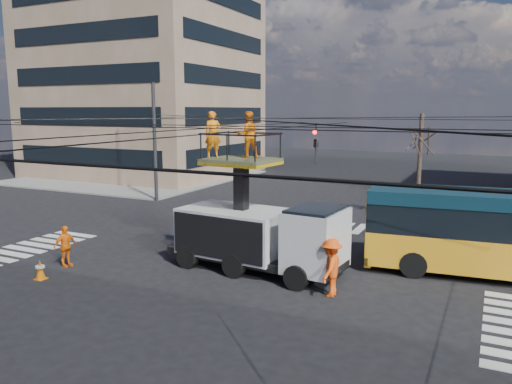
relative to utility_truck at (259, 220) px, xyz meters
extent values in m
plane|color=black|center=(-0.78, -1.51, -2.04)|extent=(120.00, 120.00, 0.00)
cube|color=slate|center=(-21.78, 19.49, -1.98)|extent=(18.00, 18.00, 0.12)
cube|color=#7D6950|center=(-22.78, 22.49, 12.96)|extent=(18.00, 16.00, 30.00)
cube|color=black|center=(-22.78, 14.49, 0.30)|extent=(15.30, 0.12, 1.50)
cube|color=black|center=(-13.78, 22.49, 0.30)|extent=(0.12, 13.60, 1.50)
cube|color=black|center=(-22.78, 14.49, 3.63)|extent=(15.30, 0.12, 1.50)
cube|color=black|center=(-13.78, 22.49, 3.63)|extent=(0.12, 13.60, 1.50)
cube|color=black|center=(-22.78, 14.49, 6.96)|extent=(15.30, 0.12, 1.50)
cube|color=black|center=(-13.78, 22.49, 6.96)|extent=(0.12, 13.60, 1.50)
cube|color=black|center=(-22.78, 14.49, 10.30)|extent=(15.30, 0.12, 1.50)
cube|color=black|center=(-13.78, 22.49, 10.30)|extent=(0.12, 13.60, 1.50)
cylinder|color=#2D2D30|center=(-12.78, 10.49, 1.96)|extent=(0.24, 0.24, 8.00)
cylinder|color=black|center=(-0.78, 10.49, 3.66)|extent=(24.00, 0.03, 0.03)
cylinder|color=black|center=(-0.78, -1.51, 3.86)|extent=(24.02, 24.02, 0.03)
cylinder|color=black|center=(-0.78, -1.51, 3.86)|extent=(24.02, 24.02, 0.03)
cylinder|color=black|center=(-0.78, -2.71, 3.56)|extent=(24.00, 0.03, 0.03)
cylinder|color=black|center=(-0.78, -0.31, 3.56)|extent=(24.00, 0.03, 0.03)
cylinder|color=black|center=(-1.98, -1.51, 3.46)|extent=(0.03, 24.00, 0.03)
cylinder|color=black|center=(0.42, -1.51, 3.46)|extent=(0.03, 24.00, 0.03)
imported|color=black|center=(1.72, 1.49, 3.06)|extent=(0.16, 0.20, 1.00)
imported|color=black|center=(-2.28, 3.49, 3.31)|extent=(0.26, 1.24, 0.50)
cylinder|color=#382B21|center=(4.22, 11.99, 0.96)|extent=(0.24, 0.24, 6.00)
cube|color=black|center=(-0.20, 0.01, -1.49)|extent=(7.17, 2.82, 0.30)
cube|color=#BCBEC0|center=(2.39, -0.22, -0.49)|extent=(2.01, 2.55, 2.20)
cube|color=black|center=(2.39, -0.22, 0.31)|extent=(1.80, 2.43, 0.80)
cube|color=#BCBEC0|center=(-1.09, 0.09, -0.59)|extent=(4.41, 2.86, 1.80)
cylinder|color=black|center=(2.09, -1.35, -1.59)|extent=(0.93, 0.43, 0.90)
cylinder|color=black|center=(2.30, 0.94, -1.59)|extent=(0.93, 0.43, 0.90)
cylinder|color=black|center=(-0.50, -1.12, -1.59)|extent=(0.93, 0.43, 0.90)
cylinder|color=black|center=(-0.29, 1.17, -1.59)|extent=(0.93, 0.43, 0.90)
cylinder|color=black|center=(-2.69, -0.92, -1.59)|extent=(0.93, 0.43, 0.90)
cylinder|color=black|center=(-2.48, 1.37, -1.59)|extent=(0.93, 0.43, 0.90)
cube|color=black|center=(-0.79, 0.06, 0.81)|extent=(0.49, 0.49, 2.89)
cube|color=#45462A|center=(-0.79, 0.06, 2.26)|extent=(2.78, 2.32, 0.12)
cube|color=yellow|center=(-0.79, 0.06, 2.14)|extent=(2.78, 2.32, 0.12)
imported|color=orange|center=(-1.96, -0.06, 3.21)|extent=(0.77, 0.77, 1.80)
imported|color=orange|center=(-0.72, 0.50, 3.21)|extent=(1.10, 1.07, 1.79)
cube|color=gold|center=(3.76, 2.76, -0.44)|extent=(0.48, 2.48, 2.80)
cube|color=black|center=(3.71, 2.75, -1.59)|extent=(0.40, 2.60, 0.30)
cube|color=gold|center=(3.86, 2.77, 0.81)|extent=(0.25, 1.60, 0.35)
cylinder|color=black|center=(5.55, 1.74, -1.54)|extent=(1.02, 0.39, 1.00)
cylinder|color=black|center=(5.33, 4.09, -1.54)|extent=(1.02, 0.39, 1.00)
cone|color=orange|center=(-6.84, -4.44, -1.66)|extent=(0.36, 0.36, 0.75)
imported|color=orange|center=(-7.15, -2.91, -1.20)|extent=(0.60, 1.04, 1.67)
imported|color=#FF5110|center=(3.32, -1.37, -1.04)|extent=(0.74, 1.29, 1.99)
camera|label=1|loc=(8.03, -16.90, 4.16)|focal=35.00mm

